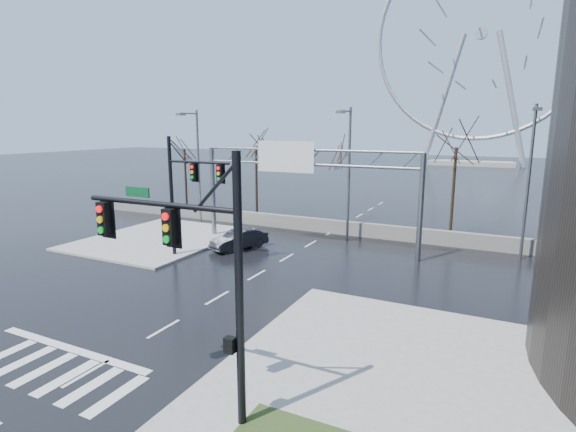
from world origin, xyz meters
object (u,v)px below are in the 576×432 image
Objects in this scene: signal_mast_far at (184,186)px; car at (239,239)px; sign_gantry at (301,176)px; ferris_wheel at (481,43)px; signal_mast_near at (197,261)px.

signal_mast_far reaches higher than car.
sign_gantry is at bearing 47.53° from signal_mast_far.
ferris_wheel is (10.87, 86.04, 21.30)m from signal_mast_far.
ferris_wheel is at bearing 106.80° from car.
signal_mast_near is 0.16× the size of ferris_wheel.
sign_gantry reaches higher than car.
signal_mast_near is 17.03m from signal_mast_far.
ferris_wheel reaches higher than sign_gantry.
signal_mast_far is 1.89× the size of car.
ferris_wheel is at bearing 86.16° from sign_gantry.
ferris_wheel is (-0.14, 99.04, 21.26)m from signal_mast_near.
signal_mast_near reaches higher than car.
sign_gantry is at bearing 56.46° from car.
ferris_wheel is 12.00× the size of car.
sign_gantry is at bearing -93.84° from ferris_wheel.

